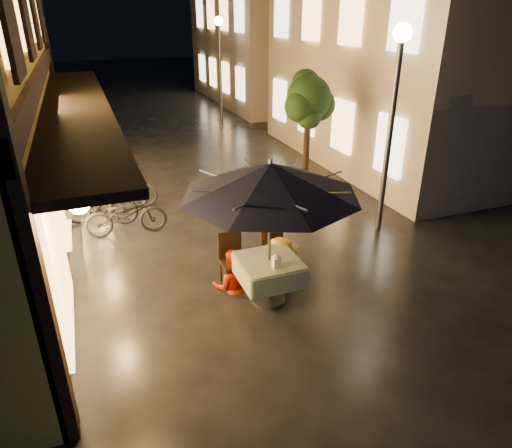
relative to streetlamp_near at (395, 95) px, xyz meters
name	(u,v)px	position (x,y,z in m)	size (l,w,h in m)	color
ground	(294,305)	(-3.00, -2.00, -2.92)	(90.00, 90.00, 0.00)	black
east_building_near	(429,47)	(4.49, 4.50, 0.49)	(7.30, 9.30, 6.80)	#C2A996
east_building_far	(280,27)	(4.49, 16.00, 0.74)	(7.30, 10.30, 7.30)	#C2A996
street_tree	(309,101)	(-0.59, 2.51, -0.50)	(1.43, 1.20, 3.15)	black
streetlamp_near	(395,95)	(0.00, 0.00, 0.00)	(0.36, 0.36, 4.23)	#59595E
streetlamp_far	(220,51)	(0.00, 12.00, 0.00)	(0.36, 0.36, 4.23)	#59595E
cafe_table	(269,270)	(-3.34, -1.70, -2.33)	(0.99, 0.99, 0.78)	#59595E
patio_umbrella	(270,179)	(-3.34, -1.70, -0.77)	(2.79, 2.79, 2.46)	#59595E
cafe_chair_left	(232,256)	(-3.74, -0.96, -2.38)	(0.42, 0.42, 0.97)	black
cafe_chair_right	(274,248)	(-2.94, -0.96, -2.38)	(0.42, 0.42, 0.97)	black
table_lantern	(276,260)	(-3.34, -1.98, -2.00)	(0.16, 0.16, 0.25)	white
person_orange	(231,251)	(-3.79, -1.11, -2.20)	(0.70, 0.54, 1.44)	red
person_yellow	(281,240)	(-2.90, -1.19, -2.10)	(1.05, 0.60, 1.63)	#F7AD2B
bicycle_0	(126,215)	(-5.26, 1.71, -2.47)	(0.60, 1.72, 0.90)	black
bicycle_1	(98,203)	(-5.76, 2.45, -2.39)	(0.49, 1.74, 1.05)	black
bicycle_2	(119,189)	(-5.25, 3.33, -2.43)	(0.65, 1.86, 0.97)	black
bicycle_3	(112,174)	(-5.31, 4.57, -2.45)	(0.44, 1.56, 0.94)	black
bicycle_4	(103,161)	(-5.44, 6.04, -2.51)	(0.54, 1.55, 0.82)	black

